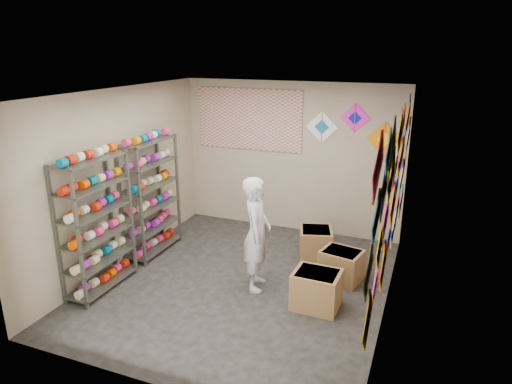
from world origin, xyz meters
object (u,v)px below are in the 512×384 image
at_px(shopkeeper, 257,234).
at_px(carton_b, 341,266).
at_px(carton_a, 316,290).
at_px(carton_c, 316,243).
at_px(shelf_rack_front, 96,225).
at_px(shelf_rack_back, 151,197).

height_order(shopkeeper, carton_b, shopkeeper).
bearing_deg(carton_b, shopkeeper, -138.04).
distance_m(carton_a, carton_c, 1.49).
height_order(shelf_rack_front, shelf_rack_back, same).
distance_m(shelf_rack_back, carton_b, 3.18).
height_order(shopkeeper, carton_c, shopkeeper).
bearing_deg(shelf_rack_front, carton_c, 38.88).
height_order(shelf_rack_back, carton_c, shelf_rack_back).
xyz_separation_m(shelf_rack_back, carton_b, (3.09, 0.15, -0.72)).
bearing_deg(carton_b, shelf_rack_back, -165.39).
relative_size(carton_b, carton_c, 1.02).
relative_size(shelf_rack_front, shopkeeper, 1.17).
bearing_deg(shopkeeper, shelf_rack_front, 97.89).
distance_m(shelf_rack_front, shopkeeper, 2.18).
relative_size(shelf_rack_front, shelf_rack_back, 1.00).
bearing_deg(carton_c, shelf_rack_front, -158.06).
height_order(carton_a, carton_b, carton_a).
distance_m(shelf_rack_front, carton_c, 3.36).
bearing_deg(carton_c, carton_a, -92.08).
relative_size(carton_a, carton_b, 1.06).
bearing_deg(carton_a, shopkeeper, 169.03).
height_order(shelf_rack_front, carton_b, shelf_rack_front).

